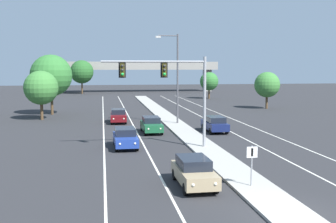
{
  "coord_description": "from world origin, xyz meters",
  "views": [
    {
      "loc": [
        -8.06,
        -17.2,
        6.62
      ],
      "look_at": [
        -3.2,
        13.74,
        3.2
      ],
      "focal_mm": 44.81,
      "sensor_mm": 36.0,
      "label": 1
    }
  ],
  "objects": [
    {
      "name": "overhead_signal_mast",
      "position": [
        -2.63,
        15.26,
        5.35
      ],
      "size": [
        8.26,
        0.44,
        7.2
      ],
      "color": "gray",
      "rests_on": "median_island"
    },
    {
      "name": "median_sign_post",
      "position": [
        -0.15,
        3.99,
        1.59
      ],
      "size": [
        0.6,
        0.1,
        2.2
      ],
      "color": "gray",
      "rests_on": "median_island"
    },
    {
      "name": "street_lamp_median",
      "position": [
        0.11,
        29.27,
        5.79
      ],
      "size": [
        2.58,
        0.28,
        10.0
      ],
      "color": "#4C4C51",
      "rests_on": "median_island"
    },
    {
      "name": "overpass_bridge",
      "position": [
        0.0,
        89.99,
        5.78
      ],
      "size": [
        42.4,
        6.4,
        7.65
      ],
      "color": "gray",
      "rests_on": "ground"
    },
    {
      "name": "tree_far_left_c",
      "position": [
        -12.8,
        84.02,
        5.2
      ],
      "size": [
        5.5,
        5.5,
        7.96
      ],
      "color": "#4C3823",
      "rests_on": "ground"
    },
    {
      "name": "lane_stripe_oncoming_center",
      "position": [
        -4.7,
        25.0,
        0.0
      ],
      "size": [
        0.14,
        100.0,
        0.01
      ],
      "primitive_type": "cube",
      "color": "silver",
      "rests_on": "ground"
    },
    {
      "name": "tree_far_left_b",
      "position": [
        -14.87,
        41.31,
        5.32
      ],
      "size": [
        5.63,
        5.63,
        8.14
      ],
      "color": "#4C3823",
      "rests_on": "ground"
    },
    {
      "name": "tree_far_right_b",
      "position": [
        13.25,
        65.02,
        3.5
      ],
      "size": [
        3.71,
        3.71,
        5.37
      ],
      "color": "#4C3823",
      "rests_on": "ground"
    },
    {
      "name": "edge_stripe_left",
      "position": [
        -8.0,
        25.0,
        0.0
      ],
      "size": [
        0.14,
        100.0,
        0.01
      ],
      "primitive_type": "cube",
      "color": "silver",
      "rests_on": "ground"
    },
    {
      "name": "car_receding_navy",
      "position": [
        3.05,
        23.22,
        0.82
      ],
      "size": [
        1.86,
        4.49,
        1.58
      ],
      "color": "#141E4C",
      "rests_on": "ground"
    },
    {
      "name": "edge_stripe_right",
      "position": [
        8.0,
        25.0,
        0.0
      ],
      "size": [
        0.14,
        100.0,
        0.01
      ],
      "primitive_type": "cube",
      "color": "silver",
      "rests_on": "ground"
    },
    {
      "name": "ground_plane",
      "position": [
        0.0,
        0.0,
        0.0
      ],
      "size": [
        260.0,
        260.0,
        0.0
      ],
      "primitive_type": "plane",
      "color": "#28282B"
    },
    {
      "name": "lane_stripe_receding_center",
      "position": [
        4.7,
        25.0,
        0.0
      ],
      "size": [
        0.14,
        100.0,
        0.01
      ],
      "primitive_type": "cube",
      "color": "silver",
      "rests_on": "ground"
    },
    {
      "name": "car_oncoming_darkred",
      "position": [
        -6.25,
        31.75,
        0.82
      ],
      "size": [
        1.91,
        4.5,
        1.58
      ],
      "color": "#5B0F14",
      "rests_on": "ground"
    },
    {
      "name": "tree_far_right_a",
      "position": [
        17.11,
        44.35,
        3.72
      ],
      "size": [
        3.94,
        3.94,
        5.7
      ],
      "color": "#4C3823",
      "rests_on": "ground"
    },
    {
      "name": "median_island",
      "position": [
        0.0,
        18.0,
        0.07
      ],
      "size": [
        2.4,
        110.0,
        0.15
      ],
      "primitive_type": "cube",
      "color": "#9E9B93",
      "rests_on": "ground"
    },
    {
      "name": "car_oncoming_tan",
      "position": [
        -3.14,
        4.91,
        0.82
      ],
      "size": [
        1.87,
        4.49,
        1.58
      ],
      "color": "tan",
      "rests_on": "ground"
    },
    {
      "name": "tree_far_left_a",
      "position": [
        -15.47,
        35.77,
        3.95
      ],
      "size": [
        4.18,
        4.18,
        6.05
      ],
      "color": "#4C3823",
      "rests_on": "ground"
    },
    {
      "name": "car_oncoming_blue",
      "position": [
        -6.28,
        16.53,
        0.82
      ],
      "size": [
        1.89,
        4.5,
        1.58
      ],
      "color": "navy",
      "rests_on": "ground"
    },
    {
      "name": "car_oncoming_green",
      "position": [
        -3.31,
        23.73,
        0.82
      ],
      "size": [
        1.87,
        4.49,
        1.58
      ],
      "color": "#195633",
      "rests_on": "ground"
    }
  ]
}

